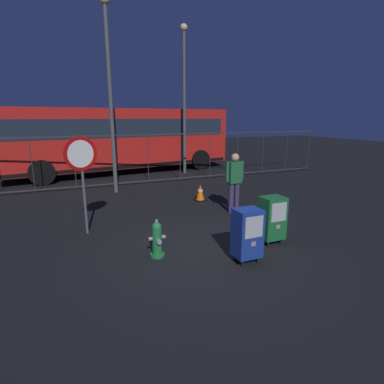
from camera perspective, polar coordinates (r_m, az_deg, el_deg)
ground_plane at (r=6.38m, az=1.77°, el=-10.54°), size 60.00×60.00×0.00m
fire_hydrant at (r=5.96m, az=-6.55°, el=-8.77°), size 0.33×0.32×0.75m
newspaper_box_primary at (r=5.72m, az=10.28°, el=-7.53°), size 0.48×0.42×1.02m
newspaper_box_secondary at (r=6.66m, az=14.74°, el=-4.67°), size 0.48×0.42×1.02m
stop_sign at (r=7.17m, az=-19.90°, el=4.75°), size 0.71×0.31×2.23m
pedestrian at (r=8.53m, az=7.95°, el=2.32°), size 0.55×0.22×1.67m
traffic_cone at (r=9.84m, az=1.55°, el=-0.12°), size 0.36×0.36×0.53m
fence_barrier at (r=12.26m, az=-11.37°, el=6.02°), size 18.03×0.04×2.00m
bus_near at (r=15.17m, az=-13.09°, el=10.01°), size 10.74×3.85×3.00m
street_light_near_left at (r=14.56m, az=-1.47°, el=18.56°), size 0.32×0.32×6.55m
street_light_near_right at (r=11.06m, az=-15.14°, el=19.07°), size 0.32×0.32×6.36m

